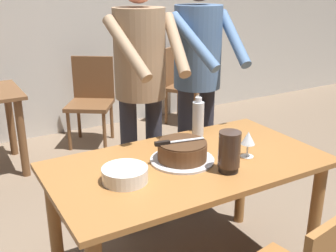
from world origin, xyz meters
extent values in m
cube|color=beige|center=(0.00, 2.82, 1.35)|extent=(10.00, 0.12, 2.70)
cube|color=#9E6633|center=(0.00, 0.00, 0.73)|extent=(1.46, 0.80, 0.03)
cylinder|color=#9E6633|center=(0.65, -0.32, 0.36)|extent=(0.07, 0.07, 0.72)
cylinder|color=#9E6633|center=(-0.65, 0.32, 0.36)|extent=(0.07, 0.07, 0.72)
cylinder|color=#9E6633|center=(0.65, 0.32, 0.36)|extent=(0.07, 0.07, 0.72)
cylinder|color=silver|center=(-0.03, 0.02, 0.76)|extent=(0.34, 0.34, 0.01)
cylinder|color=brown|center=(-0.03, 0.02, 0.81)|extent=(0.26, 0.26, 0.09)
cylinder|color=#432A18|center=(-0.03, 0.02, 0.86)|extent=(0.25, 0.25, 0.01)
cube|color=silver|center=(-0.01, 0.02, 0.87)|extent=(0.20, 0.06, 0.00)
cube|color=black|center=(-0.13, 0.04, 0.87)|extent=(0.08, 0.04, 0.02)
cylinder|color=white|center=(-0.38, -0.04, 0.76)|extent=(0.22, 0.22, 0.01)
cylinder|color=white|center=(-0.38, -0.04, 0.77)|extent=(0.22, 0.22, 0.01)
cylinder|color=white|center=(-0.38, -0.04, 0.78)|extent=(0.22, 0.22, 0.01)
cylinder|color=white|center=(-0.38, -0.04, 0.79)|extent=(0.22, 0.22, 0.01)
cylinder|color=white|center=(-0.38, -0.04, 0.80)|extent=(0.22, 0.22, 0.01)
cylinder|color=white|center=(-0.38, -0.04, 0.81)|extent=(0.22, 0.22, 0.01)
cylinder|color=white|center=(-0.38, -0.04, 0.81)|extent=(0.22, 0.22, 0.01)
cylinder|color=silver|center=(0.31, -0.11, 0.75)|extent=(0.07, 0.07, 0.00)
cylinder|color=silver|center=(0.31, -0.11, 0.79)|extent=(0.01, 0.01, 0.07)
cone|color=silver|center=(0.31, -0.11, 0.86)|extent=(0.08, 0.08, 0.07)
cylinder|color=silver|center=(0.24, 0.27, 0.86)|extent=(0.07, 0.07, 0.22)
cylinder|color=silver|center=(0.24, 0.27, 0.98)|extent=(0.04, 0.04, 0.03)
cylinder|color=black|center=(0.11, -0.20, 0.77)|extent=(0.10, 0.10, 0.03)
cylinder|color=#3F2D23|center=(0.11, -0.20, 0.87)|extent=(0.11, 0.11, 0.18)
cylinder|color=#2D2D38|center=(0.12, 0.61, 0.47)|extent=(0.11, 0.11, 0.95)
cylinder|color=#2D2D38|center=(-0.06, 0.62, 0.47)|extent=(0.11, 0.11, 0.95)
cylinder|color=#997A5B|center=(0.03, 0.62, 1.23)|extent=(0.32, 0.32, 0.55)
cylinder|color=#997A5B|center=(0.18, 0.43, 1.30)|extent=(0.17, 0.42, 0.34)
cylinder|color=#997A5B|center=(-0.13, 0.44, 1.30)|extent=(0.14, 0.42, 0.34)
cylinder|color=#2D2D38|center=(0.57, 0.65, 0.47)|extent=(0.11, 0.11, 0.95)
cylinder|color=#2D2D38|center=(0.39, 0.65, 0.47)|extent=(0.11, 0.11, 0.95)
cylinder|color=#4C6B93|center=(0.48, 0.65, 1.23)|extent=(0.32, 0.32, 0.55)
cylinder|color=#4C6B93|center=(0.64, 0.47, 1.30)|extent=(0.15, 0.42, 0.34)
cylinder|color=#4C6B93|center=(0.33, 0.46, 1.30)|extent=(0.16, 0.42, 0.34)
cylinder|color=brown|center=(-0.52, 1.85, 0.35)|extent=(0.07, 0.07, 0.71)
cylinder|color=brown|center=(-0.52, 2.40, 0.35)|extent=(0.07, 0.07, 0.71)
cube|color=brown|center=(0.25, 2.27, 0.43)|extent=(0.61, 0.61, 0.04)
cylinder|color=brown|center=(0.30, 2.01, 0.21)|extent=(0.04, 0.04, 0.41)
cylinder|color=brown|center=(-0.01, 2.22, 0.21)|extent=(0.04, 0.04, 0.41)
cylinder|color=brown|center=(0.50, 2.32, 0.21)|extent=(0.04, 0.04, 0.41)
cylinder|color=brown|center=(0.20, 2.52, 0.21)|extent=(0.04, 0.04, 0.41)
cube|color=brown|center=(0.36, 2.44, 0.68)|extent=(0.38, 0.27, 0.45)
cube|color=brown|center=(1.50, 2.38, 0.43)|extent=(0.61, 0.61, 0.04)
cylinder|color=brown|center=(1.76, 2.33, 0.21)|extent=(0.04, 0.04, 0.41)
cylinder|color=brown|center=(1.46, 2.13, 0.21)|extent=(0.04, 0.04, 0.41)
cylinder|color=brown|center=(1.55, 2.63, 0.21)|extent=(0.04, 0.04, 0.41)
cylinder|color=brown|center=(1.25, 2.43, 0.21)|extent=(0.04, 0.04, 0.41)
cube|color=brown|center=(1.39, 2.55, 0.68)|extent=(0.38, 0.27, 0.45)
camera|label=1|loc=(-1.08, -1.65, 1.66)|focal=43.76mm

